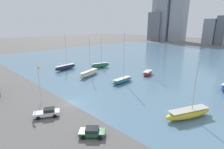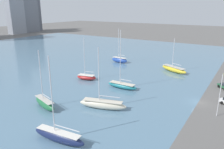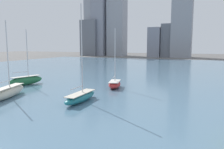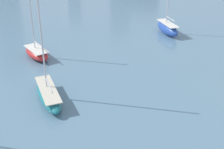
% 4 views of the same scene
% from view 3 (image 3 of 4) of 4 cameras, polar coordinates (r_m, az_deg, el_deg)
% --- Properties ---
extents(harbor_water, '(180.00, 140.00, 0.00)m').
position_cam_3_polar(harbor_water, '(83.06, 10.86, 1.00)').
color(harbor_water, slate).
rests_on(harbor_water, ground_plane).
extents(distant_city_skyline, '(183.64, 22.37, 69.53)m').
position_cam_3_polar(distant_city_skyline, '(182.17, 15.30, 12.43)').
color(distant_city_skyline, '#8E939E').
rests_on(distant_city_skyline, ground_plane).
extents(sailboat_teal, '(2.41, 8.98, 16.11)m').
position_cam_3_polar(sailboat_teal, '(37.16, -8.20, -5.71)').
color(sailboat_teal, '#1E757F').
rests_on(sailboat_teal, harbor_water).
extents(sailboat_green, '(4.09, 8.65, 13.14)m').
position_cam_3_polar(sailboat_green, '(56.04, -21.53, -1.39)').
color(sailboat_green, '#236B3D').
rests_on(sailboat_green, harbor_water).
extents(sailboat_cream, '(5.28, 10.98, 13.84)m').
position_cam_3_polar(sailboat_cream, '(43.64, -25.67, -4.16)').
color(sailboat_cream, beige).
rests_on(sailboat_cream, harbor_water).
extents(sailboat_red, '(4.07, 6.71, 13.07)m').
position_cam_3_polar(sailboat_red, '(48.55, 0.69, -2.48)').
color(sailboat_red, '#B72828').
rests_on(sailboat_red, harbor_water).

